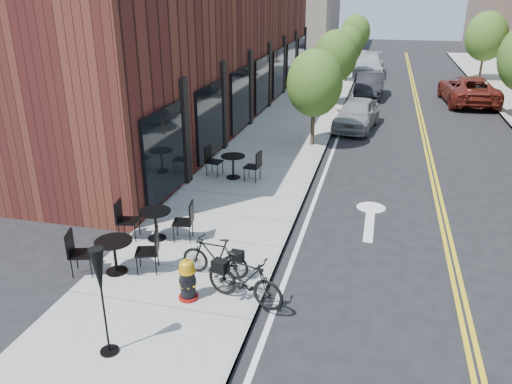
% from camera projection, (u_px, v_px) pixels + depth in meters
% --- Properties ---
extents(ground, '(120.00, 120.00, 0.00)m').
position_uv_depth(ground, '(283.00, 252.00, 12.29)').
color(ground, black).
rests_on(ground, ground).
extents(sidewalk_near, '(4.00, 70.00, 0.12)m').
position_uv_depth(sidewalk_near, '(283.00, 137.00, 21.71)').
color(sidewalk_near, '#9E9B93').
rests_on(sidewalk_near, ground).
extents(building_near, '(5.00, 28.00, 7.00)m').
position_uv_depth(building_near, '(212.00, 44.00, 25.04)').
color(building_near, '#3F1714').
rests_on(building_near, ground).
extents(bg_building_left, '(8.00, 14.00, 10.00)m').
position_uv_depth(bg_building_left, '(298.00, 0.00, 55.37)').
color(bg_building_left, '#726656').
rests_on(bg_building_left, ground).
extents(tree_near_a, '(2.20, 2.20, 3.81)m').
position_uv_depth(tree_near_a, '(315.00, 83.00, 19.54)').
color(tree_near_a, '#382B1E').
rests_on(tree_near_a, sidewalk_near).
extents(tree_near_b, '(2.30, 2.30, 3.98)m').
position_uv_depth(tree_near_b, '(336.00, 56.00, 26.69)').
color(tree_near_b, '#382B1E').
rests_on(tree_near_b, sidewalk_near).
extents(tree_near_c, '(2.10, 2.10, 3.67)m').
position_uv_depth(tree_near_c, '(347.00, 45.00, 33.95)').
color(tree_near_c, '#382B1E').
rests_on(tree_near_c, sidewalk_near).
extents(tree_near_d, '(2.40, 2.40, 4.11)m').
position_uv_depth(tree_near_d, '(355.00, 32.00, 41.04)').
color(tree_near_d, '#382B1E').
rests_on(tree_near_d, sidewalk_near).
extents(tree_far_c, '(2.80, 2.80, 4.62)m').
position_uv_depth(tree_far_c, '(486.00, 36.00, 34.35)').
color(tree_far_c, '#382B1E').
rests_on(tree_far_c, sidewalk_far).
extents(fire_hydrant, '(0.53, 0.53, 0.92)m').
position_uv_depth(fire_hydrant, '(188.00, 280.00, 10.06)').
color(fire_hydrant, maroon).
rests_on(fire_hydrant, sidewalk_near).
extents(bicycle_left, '(1.58, 0.56, 0.93)m').
position_uv_depth(bicycle_left, '(215.00, 257.00, 10.86)').
color(bicycle_left, black).
rests_on(bicycle_left, sidewalk_near).
extents(bicycle_right, '(1.83, 0.98, 1.06)m').
position_uv_depth(bicycle_right, '(245.00, 279.00, 9.90)').
color(bicycle_right, black).
rests_on(bicycle_right, sidewalk_near).
extents(bistro_set_a, '(1.94, 1.05, 1.02)m').
position_uv_depth(bistro_set_a, '(115.00, 252.00, 10.98)').
color(bistro_set_a, black).
rests_on(bistro_set_a, sidewalk_near).
extents(bistro_set_b, '(1.91, 0.94, 1.01)m').
position_uv_depth(bistro_set_b, '(155.00, 220.00, 12.49)').
color(bistro_set_b, black).
rests_on(bistro_set_b, sidewalk_near).
extents(bistro_set_c, '(1.91, 0.91, 1.01)m').
position_uv_depth(bistro_set_c, '(233.00, 163.00, 16.62)').
color(bistro_set_c, black).
rests_on(bistro_set_c, sidewalk_near).
extents(patio_umbrella, '(0.33, 0.33, 2.03)m').
position_uv_depth(patio_umbrella, '(100.00, 280.00, 8.15)').
color(patio_umbrella, black).
rests_on(patio_umbrella, sidewalk_near).
extents(parked_car_a, '(2.21, 4.33, 1.41)m').
position_uv_depth(parked_car_a, '(357.00, 114.00, 22.98)').
color(parked_car_a, gray).
rests_on(parked_car_a, ground).
extents(parked_car_b, '(1.67, 4.36, 1.42)m').
position_uv_depth(parked_car_b, '(370.00, 85.00, 29.94)').
color(parked_car_b, black).
rests_on(parked_car_b, ground).
extents(parked_car_c, '(2.22, 5.37, 1.55)m').
position_uv_depth(parked_car_c, '(369.00, 65.00, 37.73)').
color(parked_car_c, '#BBBBC1').
rests_on(parked_car_c, ground).
extents(parked_car_far, '(3.03, 5.81, 1.56)m').
position_uv_depth(parked_car_far, '(468.00, 90.00, 28.09)').
color(parked_car_far, maroon).
rests_on(parked_car_far, ground).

